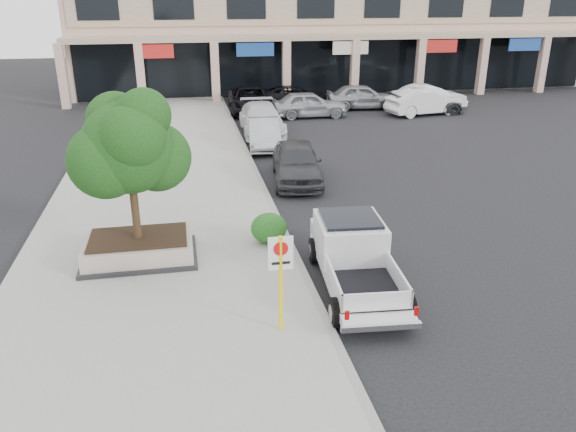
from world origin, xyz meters
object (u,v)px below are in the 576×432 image
object	(u,v)px
lot_car_c	(427,103)
lot_car_e	(362,96)
lot_car_a	(309,104)
no_parking_sign	(281,271)
curb_car_c	(262,119)
curb_car_b	(264,134)
curb_car_a	(297,162)
pickup_truck	(357,260)
planter	(139,248)
lot_car_f	(429,97)
curb_car_d	(250,100)
lot_car_d	(294,96)
planter_tree	(134,146)
lot_car_b	(424,102)

from	to	relation	value
lot_car_c	lot_car_e	distance (m)	4.23
lot_car_a	no_parking_sign	bearing A→B (deg)	166.09
curb_car_c	lot_car_e	distance (m)	9.46
lot_car_e	lot_car_a	bearing A→B (deg)	121.71
curb_car_b	curb_car_c	distance (m)	3.07
curb_car_a	pickup_truck	bearing A→B (deg)	-84.51
planter	lot_car_f	world-z (taller)	lot_car_f
lot_car_f	curb_car_d	bearing A→B (deg)	81.91
curb_car_a	lot_car_e	bearing A→B (deg)	70.03
lot_car_c	lot_car_d	bearing A→B (deg)	63.45
curb_car_d	lot_car_d	world-z (taller)	curb_car_d
planter_tree	curb_car_c	xyz separation A→B (m)	(5.65, 15.02, -2.62)
curb_car_d	lot_car_c	world-z (taller)	curb_car_d
pickup_truck	lot_car_e	bearing A→B (deg)	76.46
lot_car_a	lot_car_c	bearing A→B (deg)	-91.94
curb_car_a	curb_car_c	size ratio (longest dim) A/B	0.87
pickup_truck	curb_car_d	xyz separation A→B (m)	(0.29, 23.72, -0.02)
planter	lot_car_a	size ratio (longest dim) A/B	0.68
no_parking_sign	lot_car_e	world-z (taller)	no_parking_sign
planter_tree	pickup_truck	xyz separation A→B (m)	(5.50, -2.76, -2.59)
no_parking_sign	curb_car_a	size ratio (longest dim) A/B	0.48
planter_tree	curb_car_b	world-z (taller)	planter_tree
pickup_truck	curb_car_d	distance (m)	23.72
pickup_truck	lot_car_b	world-z (taller)	pickup_truck
planter_tree	lot_car_b	bearing A→B (deg)	47.68
planter	lot_car_a	bearing A→B (deg)	63.79
planter_tree	lot_car_f	world-z (taller)	planter_tree
planter	lot_car_c	xyz separation A→B (m)	(16.94, 18.55, 0.23)
no_parking_sign	curb_car_a	world-z (taller)	no_parking_sign
lot_car_a	lot_car_d	distance (m)	3.63
lot_car_a	lot_car_e	xyz separation A→B (m)	(4.08, 1.95, 0.02)
curb_car_a	no_parking_sign	bearing A→B (deg)	-96.12
pickup_truck	lot_car_d	distance (m)	25.35
lot_car_d	lot_car_f	xyz separation A→B (m)	(8.57, -2.62, 0.11)
lot_car_d	lot_car_e	world-z (taller)	lot_car_e
planter_tree	curb_car_a	size ratio (longest dim) A/B	0.84
planter	planter_tree	size ratio (longest dim) A/B	0.80
lot_car_a	lot_car_e	distance (m)	4.52
planter_tree	lot_car_e	xyz separation A→B (m)	(13.24, 20.68, -2.59)
lot_car_e	lot_car_b	bearing A→B (deg)	-122.18
curb_car_a	lot_car_d	world-z (taller)	curb_car_a
lot_car_b	curb_car_d	bearing A→B (deg)	63.44
curb_car_c	curb_car_d	distance (m)	5.94
planter_tree	curb_car_a	distance (m)	9.01
lot_car_b	lot_car_e	bearing A→B (deg)	40.02
lot_car_d	lot_car_b	bearing A→B (deg)	-107.84
curb_car_a	lot_car_c	bearing A→B (deg)	55.04
lot_car_e	curb_car_b	bearing A→B (deg)	143.84
planter	lot_car_a	distance (m)	21.05
lot_car_a	lot_car_b	bearing A→B (deg)	-94.30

